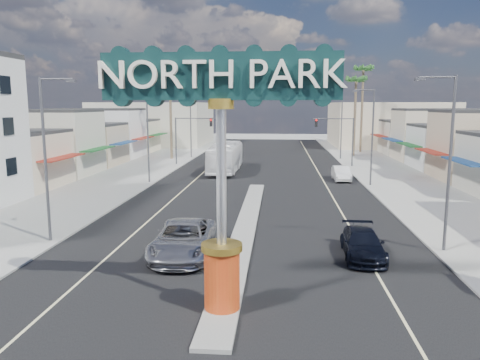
% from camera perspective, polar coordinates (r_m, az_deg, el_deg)
% --- Properties ---
extents(ground, '(160.00, 160.00, 0.00)m').
position_cam_1_polar(ground, '(44.84, 2.16, -0.57)').
color(ground, gray).
rests_on(ground, ground).
extents(road, '(20.00, 120.00, 0.01)m').
position_cam_1_polar(road, '(44.84, 2.16, -0.56)').
color(road, black).
rests_on(road, ground).
extents(median_island, '(1.30, 30.00, 0.16)m').
position_cam_1_polar(median_island, '(29.20, 0.68, -5.69)').
color(median_island, gray).
rests_on(median_island, ground).
extents(sidewalk_left, '(8.00, 120.00, 0.12)m').
position_cam_1_polar(sidewalk_left, '(47.57, -14.94, -0.24)').
color(sidewalk_left, gray).
rests_on(sidewalk_left, ground).
extents(sidewalk_right, '(8.00, 120.00, 0.12)m').
position_cam_1_polar(sidewalk_right, '(46.36, 19.72, -0.71)').
color(sidewalk_right, gray).
rests_on(sidewalk_right, ground).
extents(storefront_row_left, '(12.00, 42.00, 6.00)m').
position_cam_1_polar(storefront_row_left, '(62.97, -19.68, 4.46)').
color(storefront_row_left, beige).
rests_on(storefront_row_left, ground).
extents(storefront_row_right, '(12.00, 42.00, 6.00)m').
position_cam_1_polar(storefront_row_right, '(61.41, 25.83, 3.97)').
color(storefront_row_right, '#B7B29E').
rests_on(storefront_row_right, ground).
extents(backdrop_far_left, '(20.00, 20.00, 8.00)m').
position_cam_1_polar(backdrop_far_left, '(92.40, -10.33, 6.78)').
color(backdrop_far_left, '#B7B29E').
rests_on(backdrop_far_left, ground).
extents(backdrop_far_right, '(20.00, 20.00, 8.00)m').
position_cam_1_polar(backdrop_far_right, '(91.44, 17.54, 6.48)').
color(backdrop_far_right, beige).
rests_on(backdrop_far_right, ground).
extents(gateway_sign, '(8.20, 1.50, 9.15)m').
position_cam_1_polar(gateway_sign, '(16.34, -2.32, 3.43)').
color(gateway_sign, red).
rests_on(gateway_sign, median_island).
extents(traffic_signal_left, '(5.09, 0.45, 6.00)m').
position_cam_1_polar(traffic_signal_left, '(59.31, -6.12, 5.91)').
color(traffic_signal_left, '#47474C').
rests_on(traffic_signal_left, ground).
extents(traffic_signal_right, '(5.09, 0.45, 6.00)m').
position_cam_1_polar(traffic_signal_right, '(58.68, 11.87, 5.74)').
color(traffic_signal_right, '#47474C').
rests_on(traffic_signal_right, ground).
extents(streetlight_l_near, '(2.03, 0.22, 9.00)m').
position_cam_1_polar(streetlight_l_near, '(27.29, -22.40, 3.22)').
color(streetlight_l_near, '#47474C').
rests_on(streetlight_l_near, ground).
extents(streetlight_l_mid, '(2.03, 0.22, 9.00)m').
position_cam_1_polar(streetlight_l_mid, '(45.95, -10.98, 5.87)').
color(streetlight_l_mid, '#47474C').
rests_on(streetlight_l_mid, ground).
extents(streetlight_l_far, '(2.03, 0.22, 9.00)m').
position_cam_1_polar(streetlight_l_far, '(67.36, -5.89, 6.97)').
color(streetlight_l_far, '#47474C').
rests_on(streetlight_l_far, ground).
extents(streetlight_r_near, '(2.03, 0.22, 9.00)m').
position_cam_1_polar(streetlight_r_near, '(25.70, 23.92, 2.80)').
color(streetlight_r_near, '#47474C').
rests_on(streetlight_r_near, ground).
extents(streetlight_r_mid, '(2.03, 0.22, 9.00)m').
position_cam_1_polar(streetlight_r_mid, '(45.02, 15.65, 5.63)').
color(streetlight_r_mid, '#47474C').
rests_on(streetlight_r_mid, ground).
extents(streetlight_r_far, '(2.03, 0.22, 9.00)m').
position_cam_1_polar(streetlight_r_far, '(66.74, 12.13, 6.80)').
color(streetlight_r_far, '#47474C').
rests_on(streetlight_r_far, ground).
extents(palm_left_far, '(2.60, 2.60, 13.10)m').
position_cam_1_polar(palm_left_far, '(66.01, -8.56, 12.46)').
color(palm_left_far, brown).
rests_on(palm_left_far, ground).
extents(palm_right_mid, '(2.60, 2.60, 12.10)m').
position_cam_1_polar(palm_right_mid, '(71.08, 13.97, 11.33)').
color(palm_right_mid, brown).
rests_on(palm_right_mid, ground).
extents(palm_right_far, '(2.60, 2.60, 14.10)m').
position_cam_1_polar(palm_right_far, '(77.41, 14.81, 12.42)').
color(palm_right_far, brown).
rests_on(palm_right_far, ground).
extents(suv_left, '(3.12, 6.36, 1.74)m').
position_cam_1_polar(suv_left, '(23.91, -6.89, -7.16)').
color(suv_left, '#A1A2A6').
rests_on(suv_left, ground).
extents(suv_right, '(2.09, 4.80, 1.38)m').
position_cam_1_polar(suv_right, '(24.36, 14.73, -7.53)').
color(suv_right, black).
rests_on(suv_right, ground).
extents(car_parked_right, '(1.60, 4.45, 1.46)m').
position_cam_1_polar(car_parked_right, '(48.32, 12.24, 0.81)').
color(car_parked_right, silver).
rests_on(car_parked_right, ground).
extents(city_bus, '(2.94, 11.83, 3.28)m').
position_cam_1_polar(city_bus, '(53.59, -1.76, 2.80)').
color(city_bus, white).
rests_on(city_bus, ground).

